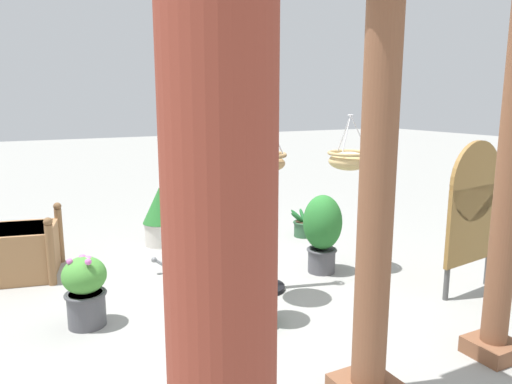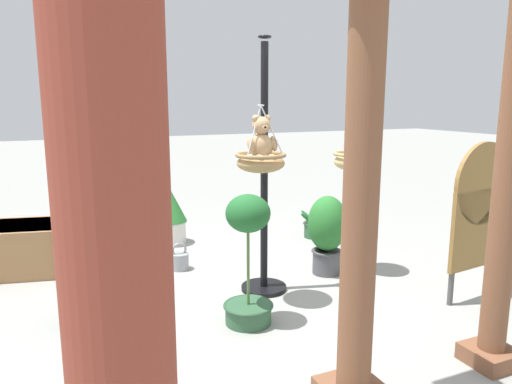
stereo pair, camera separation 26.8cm
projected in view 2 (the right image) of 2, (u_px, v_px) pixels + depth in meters
name	position (u px, v px, depth m)	size (l,w,h in m)	color
ground_plane	(253.00, 297.00, 4.54)	(40.00, 40.00, 0.00)	gray
display_pole_central	(264.00, 216.00, 4.59)	(0.44, 0.44, 2.39)	black
hanging_basket_with_teddy	(261.00, 161.00, 4.20)	(0.45, 0.45, 0.58)	#A37F51
teddy_bear	(262.00, 142.00, 4.15)	(0.28, 0.25, 0.40)	tan
hanging_basket_left_high	(355.00, 160.00, 4.99)	(0.45, 0.45, 0.58)	tan
greenhouse_pillar_left	(361.00, 204.00, 2.73)	(0.39, 0.39, 2.59)	brown
greenhouse_pillar_right	(509.00, 164.00, 3.14)	(0.34, 0.34, 2.93)	brown
greenhouse_pillar_far_back	(121.00, 354.00, 1.00)	(0.43, 0.43, 2.72)	brown
wooden_planter_box	(24.00, 246.00, 5.19)	(1.05, 0.97, 0.69)	#9E7047
potted_plant_fern_front	(170.00, 214.00, 6.18)	(0.43, 0.43, 0.74)	beige
potted_plant_flowering_red	(85.00, 285.00, 4.01)	(0.35, 0.35, 0.61)	#4C4C51
potted_plant_tall_leafy	(314.00, 227.00, 6.49)	(0.44, 0.45, 0.36)	#2D5638
potted_plant_bushy_green	(248.00, 258.00, 3.92)	(0.42, 0.42, 1.09)	#2D5638
potted_plant_small_succulent	(327.00, 231.00, 5.08)	(0.41, 0.41, 0.84)	#4C4C51
display_sign_board	(481.00, 208.00, 4.39)	(0.76, 0.13, 1.46)	olive
watering_can	(179.00, 260.00, 5.27)	(0.35, 0.20, 0.30)	gray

